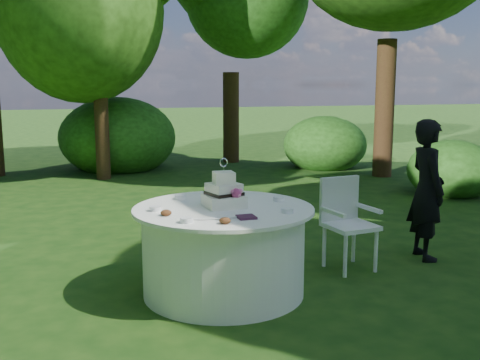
% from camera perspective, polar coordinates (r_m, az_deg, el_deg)
% --- Properties ---
extents(ground, '(80.00, 80.00, 0.00)m').
position_cam_1_polar(ground, '(5.05, -1.65, -11.35)').
color(ground, '#12340E').
rests_on(ground, ground).
extents(napkins, '(0.14, 0.14, 0.02)m').
position_cam_1_polar(napkins, '(4.43, 0.65, -3.78)').
color(napkins, '#421C35').
rests_on(napkins, table).
extents(feather_plume, '(0.48, 0.07, 0.01)m').
position_cam_1_polar(feather_plume, '(4.43, -1.85, -3.83)').
color(feather_plume, silver).
rests_on(feather_plume, table).
extents(guest, '(0.44, 0.59, 1.47)m').
position_cam_1_polar(guest, '(6.14, 18.46, -0.94)').
color(guest, black).
rests_on(guest, ground).
extents(table, '(1.56, 1.56, 0.77)m').
position_cam_1_polar(table, '(4.92, -1.67, -7.13)').
color(table, silver).
rests_on(table, ground).
extents(cake, '(0.34, 0.34, 0.43)m').
position_cam_1_polar(cake, '(4.83, -1.61, -1.40)').
color(cake, white).
rests_on(cake, table).
extents(chair, '(0.51, 0.49, 0.90)m').
position_cam_1_polar(chair, '(5.68, 10.68, -3.65)').
color(chair, white).
rests_on(chair, ground).
extents(votives, '(1.23, 1.00, 0.04)m').
position_cam_1_polar(votives, '(4.77, -2.24, -2.71)').
color(votives, white).
rests_on(votives, table).
extents(petal_cups, '(0.46, 0.49, 0.05)m').
position_cam_1_polar(petal_cups, '(4.40, -4.63, -3.72)').
color(petal_cups, '#562D16').
rests_on(petal_cups, table).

